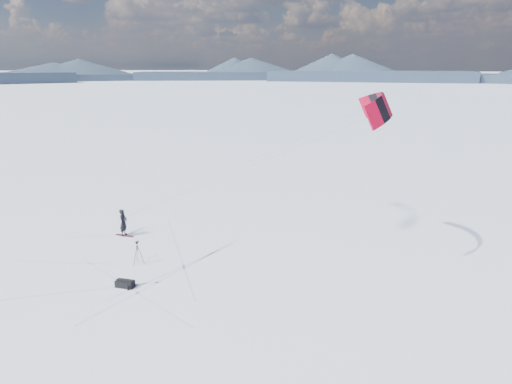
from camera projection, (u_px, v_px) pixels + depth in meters
The scene contains 9 objects.
ground at pixel (113, 262), 25.67m from camera, with size 1800.00×1800.00×0.00m, color white.
horizon_hills at pixel (107, 207), 24.68m from camera, with size 704.84×706.81×8.58m.
snow_tracks at pixel (117, 263), 25.53m from camera, with size 17.62×10.25×0.01m.
snowkiter at pixel (125, 235), 29.64m from camera, with size 0.69×0.45×1.90m, color black.
snowboard at pixel (125, 236), 29.55m from camera, with size 1.35×0.25×0.04m, color maroon.
tripod at pixel (137, 249), 25.13m from camera, with size 0.69×0.63×1.45m.
gear_bag_a at pixel (125, 284), 22.70m from camera, with size 1.05×0.66×0.43m.
gear_bag_b at pixel (128, 285), 22.65m from camera, with size 0.71×0.53×0.29m.
power_kite at pixel (377, 108), 24.19m from camera, with size 16.85×7.52×8.66m.
Camera 1 is at (18.50, -16.74, 11.33)m, focal length 30.00 mm.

